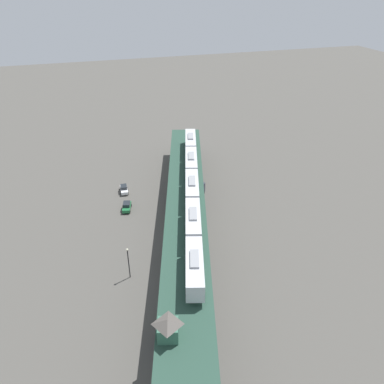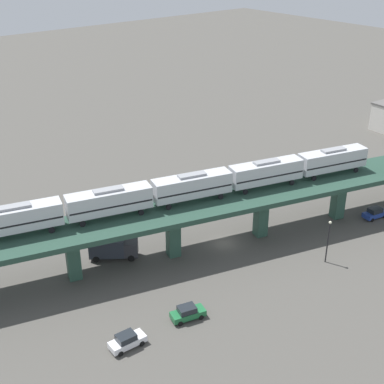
% 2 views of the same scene
% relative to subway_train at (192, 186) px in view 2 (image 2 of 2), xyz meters
% --- Properties ---
extents(ground_plane, '(400.00, 400.00, 0.00)m').
position_rel_subway_train_xyz_m(ground_plane, '(2.68, 4.27, -10.31)').
color(ground_plane, '#4C4944').
extents(elevated_viaduct, '(33.48, 90.74, 7.77)m').
position_rel_subway_train_xyz_m(elevated_viaduct, '(2.64, 4.10, -3.64)').
color(elevated_viaduct, '#244135').
rests_on(elevated_viaduct, ground).
extents(subway_train, '(19.92, 60.75, 4.45)m').
position_rel_subway_train_xyz_m(subway_train, '(0.00, 0.00, 0.00)').
color(subway_train, silver).
rests_on(subway_train, elevated_viaduct).
extents(street_car_white, '(2.15, 4.50, 1.89)m').
position_rel_subway_train_xyz_m(street_car_white, '(12.70, -20.29, -9.37)').
color(street_car_white, silver).
rests_on(street_car_white, ground).
extents(street_car_blue, '(2.59, 4.66, 1.89)m').
position_rel_subway_train_xyz_m(street_car_blue, '(12.96, 29.79, -9.37)').
color(street_car_blue, '#233D93').
rests_on(street_car_blue, ground).
extents(street_car_green, '(2.86, 4.71, 1.89)m').
position_rel_subway_train_xyz_m(street_car_green, '(13.25, -11.57, -9.37)').
color(street_car_green, '#1E6638').
rests_on(street_car_green, ground).
extents(delivery_truck, '(6.11, 7.12, 3.20)m').
position_rel_subway_train_xyz_m(delivery_truck, '(-4.74, -11.41, -8.55)').
color(delivery_truck, '#333338').
rests_on(delivery_truck, ground).
extents(street_lamp, '(0.44, 0.44, 6.94)m').
position_rel_subway_train_xyz_m(street_lamp, '(16.18, 12.33, -6.20)').
color(street_lamp, black).
rests_on(street_lamp, ground).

